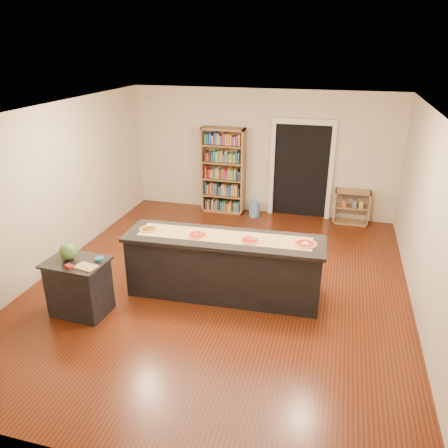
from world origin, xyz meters
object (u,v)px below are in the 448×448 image
(low_shelf, at_px, (351,207))
(waste_bin, at_px, (254,209))
(kitchen_island, at_px, (224,266))
(watermelon, at_px, (68,252))
(bookshelf, at_px, (223,171))
(side_counter, at_px, (79,287))

(low_shelf, height_order, waste_bin, low_shelf)
(kitchen_island, height_order, watermelon, watermelon)
(bookshelf, bearing_deg, kitchen_island, -74.69)
(low_shelf, relative_size, watermelon, 3.03)
(kitchen_island, height_order, low_shelf, kitchen_island)
(kitchen_island, height_order, waste_bin, kitchen_island)
(side_counter, relative_size, waste_bin, 2.41)
(bookshelf, height_order, waste_bin, bookshelf)
(bookshelf, height_order, watermelon, bookshelf)
(kitchen_island, height_order, bookshelf, bookshelf)
(low_shelf, bearing_deg, kitchen_island, -118.27)
(bookshelf, height_order, low_shelf, bookshelf)
(watermelon, bearing_deg, waste_bin, 67.57)
(waste_bin, height_order, watermelon, watermelon)
(waste_bin, bearing_deg, side_counter, -110.95)
(low_shelf, bearing_deg, bookshelf, -179.74)
(kitchen_island, xyz_separation_m, waste_bin, (-0.20, 3.44, -0.33))
(side_counter, height_order, low_shelf, side_counter)
(side_counter, relative_size, low_shelf, 1.14)
(bookshelf, bearing_deg, low_shelf, 0.26)
(kitchen_island, distance_m, watermelon, 2.31)
(bookshelf, distance_m, low_shelf, 2.97)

